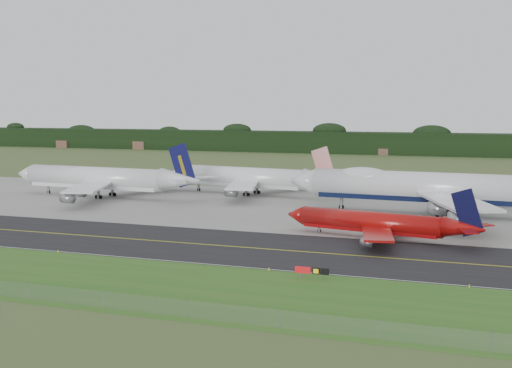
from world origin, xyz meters
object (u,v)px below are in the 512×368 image
object	(u,v)px
jet_ba_747	(437,188)
jet_red_737	(381,223)
jet_star_tail	(251,178)
taxiway_sign	(312,271)
jet_navy_gold	(105,179)

from	to	relation	value
jet_ba_747	jet_red_737	size ratio (longest dim) A/B	1.88
jet_star_tail	taxiway_sign	world-z (taller)	jet_star_tail
jet_red_737	jet_navy_gold	xyz separation A→B (m)	(-87.28, 37.25, 2.29)
taxiway_sign	jet_navy_gold	bearing A→B (deg)	138.49
jet_red_737	jet_navy_gold	world-z (taller)	jet_navy_gold
jet_red_737	jet_star_tail	bearing A→B (deg)	130.74
jet_red_737	jet_star_tail	distance (m)	76.26
jet_ba_747	jet_navy_gold	bearing A→B (deg)	179.32
jet_ba_747	jet_star_tail	size ratio (longest dim) A/B	1.35
jet_ba_747	taxiway_sign	size ratio (longest dim) A/B	14.63
jet_navy_gold	jet_star_tail	world-z (taller)	jet_navy_gold
jet_red_737	taxiway_sign	xyz separation A→B (m)	(-3.49, -36.89, -1.86)
jet_ba_747	jet_red_737	world-z (taller)	jet_ba_747
jet_red_737	jet_star_tail	xyz separation A→B (m)	(-49.75, 57.76, 1.97)
jet_star_tail	taxiway_sign	bearing A→B (deg)	-63.95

